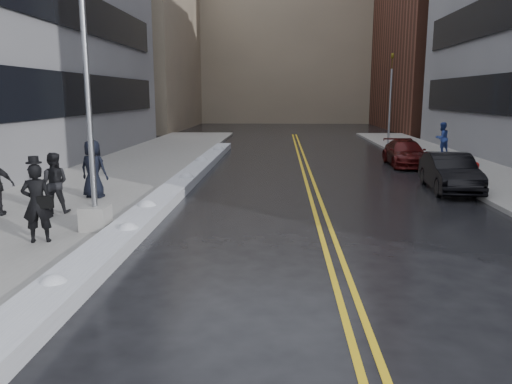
# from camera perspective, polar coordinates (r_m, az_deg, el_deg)

# --- Properties ---
(ground) EXTENTS (160.00, 160.00, 0.00)m
(ground) POSITION_cam_1_polar(r_m,az_deg,el_deg) (10.56, -4.48, -8.20)
(ground) COLOR black
(ground) RESTS_ON ground
(sidewalk_west) EXTENTS (5.50, 50.00, 0.15)m
(sidewalk_west) POSITION_cam_1_polar(r_m,az_deg,el_deg) (21.37, -16.47, 1.43)
(sidewalk_west) COLOR gray
(sidewalk_west) RESTS_ON ground
(sidewalk_east) EXTENTS (4.00, 50.00, 0.15)m
(sidewalk_east) POSITION_cam_1_polar(r_m,az_deg,el_deg) (21.96, 26.13, 1.00)
(sidewalk_east) COLOR gray
(sidewalk_east) RESTS_ON ground
(lane_line_left) EXTENTS (0.12, 50.00, 0.01)m
(lane_line_left) POSITION_cam_1_polar(r_m,az_deg,el_deg) (20.21, 5.77, 1.10)
(lane_line_left) COLOR gold
(lane_line_left) RESTS_ON ground
(lane_line_right) EXTENTS (0.12, 50.00, 0.01)m
(lane_line_right) POSITION_cam_1_polar(r_m,az_deg,el_deg) (20.23, 6.62, 1.09)
(lane_line_right) COLOR gold
(lane_line_right) RESTS_ON ground
(snow_ridge) EXTENTS (0.90, 30.00, 0.34)m
(snow_ridge) POSITION_cam_1_polar(r_m,az_deg,el_deg) (18.57, -8.87, 0.66)
(snow_ridge) COLOR silver
(snow_ridge) RESTS_ON ground
(building_west_far) EXTENTS (14.00, 22.00, 18.00)m
(building_west_far) POSITION_cam_1_polar(r_m,az_deg,el_deg) (56.72, -15.00, 16.26)
(building_west_far) COLOR gray
(building_west_far) RESTS_ON ground
(building_far) EXTENTS (36.00, 16.00, 22.00)m
(building_far) POSITION_cam_1_polar(r_m,az_deg,el_deg) (70.29, 3.57, 17.16)
(building_far) COLOR gray
(building_far) RESTS_ON ground
(lamppost) EXTENTS (0.65, 0.65, 7.62)m
(lamppost) POSITION_cam_1_polar(r_m,az_deg,el_deg) (12.78, -18.41, 6.27)
(lamppost) COLOR gray
(lamppost) RESTS_ON sidewalk_west
(fire_hydrant) EXTENTS (0.26, 0.26, 0.73)m
(fire_hydrant) POSITION_cam_1_polar(r_m,az_deg,el_deg) (21.52, 23.79, 2.28)
(fire_hydrant) COLOR maroon
(fire_hydrant) RESTS_ON sidewalk_east
(traffic_signal) EXTENTS (0.16, 0.20, 6.00)m
(traffic_signal) POSITION_cam_1_polar(r_m,az_deg,el_deg) (34.64, 15.11, 10.54)
(traffic_signal) COLOR gray
(traffic_signal) RESTS_ON sidewalk_east
(pedestrian_fedora) EXTENTS (0.75, 0.59, 1.82)m
(pedestrian_fedora) POSITION_cam_1_polar(r_m,az_deg,el_deg) (12.34, -23.73, -1.18)
(pedestrian_fedora) COLOR black
(pedestrian_fedora) RESTS_ON sidewalk_west
(pedestrian_b) EXTENTS (0.97, 0.83, 1.74)m
(pedestrian_b) POSITION_cam_1_polar(r_m,az_deg,el_deg) (15.25, -22.13, 0.96)
(pedestrian_b) COLOR black
(pedestrian_b) RESTS_ON sidewalk_west
(pedestrian_c) EXTENTS (1.04, 0.79, 1.89)m
(pedestrian_c) POSITION_cam_1_polar(r_m,az_deg,el_deg) (17.14, -18.10, 2.52)
(pedestrian_c) COLOR black
(pedestrian_c) RESTS_ON sidewalk_west
(pedestrian_east) EXTENTS (1.09, 1.00, 1.80)m
(pedestrian_east) POSITION_cam_1_polar(r_m,az_deg,el_deg) (30.62, 20.47, 5.80)
(pedestrian_east) COLOR navy
(pedestrian_east) RESTS_ON sidewalk_east
(car_black) EXTENTS (1.74, 4.28, 1.38)m
(car_black) POSITION_cam_1_polar(r_m,az_deg,el_deg) (19.58, 21.27, 2.11)
(car_black) COLOR black
(car_black) RESTS_ON ground
(car_maroon) EXTENTS (1.84, 4.34, 1.25)m
(car_maroon) POSITION_cam_1_polar(r_m,az_deg,el_deg) (25.92, 16.71, 4.26)
(car_maroon) COLOR #390909
(car_maroon) RESTS_ON ground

